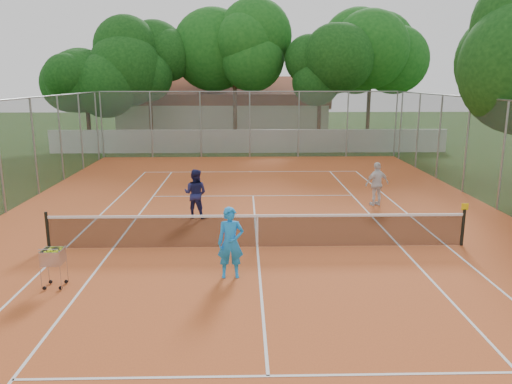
{
  "coord_description": "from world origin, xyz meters",
  "views": [
    {
      "loc": [
        -0.38,
        -13.63,
        4.74
      ],
      "look_at": [
        0.0,
        1.5,
        1.3
      ],
      "focal_mm": 35.0,
      "sensor_mm": 36.0,
      "label": 1
    }
  ],
  "objects_px": {
    "player_near": "(231,243)",
    "player_far_left": "(195,193)",
    "tennis_net": "(257,231)",
    "clubhouse": "(224,110)",
    "ball_hopper": "(54,267)",
    "player_far_right": "(377,184)"
  },
  "relations": [
    {
      "from": "player_near",
      "to": "player_far_left",
      "type": "relative_size",
      "value": 1.02
    },
    {
      "from": "tennis_net",
      "to": "clubhouse",
      "type": "relative_size",
      "value": 0.72
    },
    {
      "from": "ball_hopper",
      "to": "tennis_net",
      "type": "bearing_deg",
      "value": 26.98
    },
    {
      "from": "tennis_net",
      "to": "player_far_right",
      "type": "distance_m",
      "value": 6.66
    },
    {
      "from": "player_far_right",
      "to": "ball_hopper",
      "type": "relative_size",
      "value": 1.66
    },
    {
      "from": "player_near",
      "to": "player_far_right",
      "type": "relative_size",
      "value": 1.05
    },
    {
      "from": "player_far_left",
      "to": "clubhouse",
      "type": "bearing_deg",
      "value": -73.15
    },
    {
      "from": "tennis_net",
      "to": "clubhouse",
      "type": "height_order",
      "value": "clubhouse"
    },
    {
      "from": "player_near",
      "to": "ball_hopper",
      "type": "bearing_deg",
      "value": -176.29
    },
    {
      "from": "clubhouse",
      "to": "ball_hopper",
      "type": "xyz_separation_m",
      "value": [
        -2.77,
        -31.71,
        -1.68
      ]
    },
    {
      "from": "player_far_left",
      "to": "ball_hopper",
      "type": "height_order",
      "value": "player_far_left"
    },
    {
      "from": "player_far_left",
      "to": "ball_hopper",
      "type": "bearing_deg",
      "value": 82.33
    },
    {
      "from": "player_far_left",
      "to": "ball_hopper",
      "type": "distance_m",
      "value": 6.52
    },
    {
      "from": "tennis_net",
      "to": "ball_hopper",
      "type": "height_order",
      "value": "ball_hopper"
    },
    {
      "from": "ball_hopper",
      "to": "player_near",
      "type": "bearing_deg",
      "value": 4.51
    },
    {
      "from": "player_near",
      "to": "clubhouse",
      "type": "bearing_deg",
      "value": 88.94
    },
    {
      "from": "clubhouse",
      "to": "ball_hopper",
      "type": "bearing_deg",
      "value": -94.98
    },
    {
      "from": "clubhouse",
      "to": "player_far_right",
      "type": "height_order",
      "value": "clubhouse"
    },
    {
      "from": "player_far_right",
      "to": "clubhouse",
      "type": "bearing_deg",
      "value": -91.81
    },
    {
      "from": "player_near",
      "to": "player_far_right",
      "type": "xyz_separation_m",
      "value": [
        5.37,
        6.94,
        -0.04
      ]
    },
    {
      "from": "player_far_left",
      "to": "ball_hopper",
      "type": "relative_size",
      "value": 1.7
    },
    {
      "from": "tennis_net",
      "to": "clubhouse",
      "type": "bearing_deg",
      "value": 93.95
    }
  ]
}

